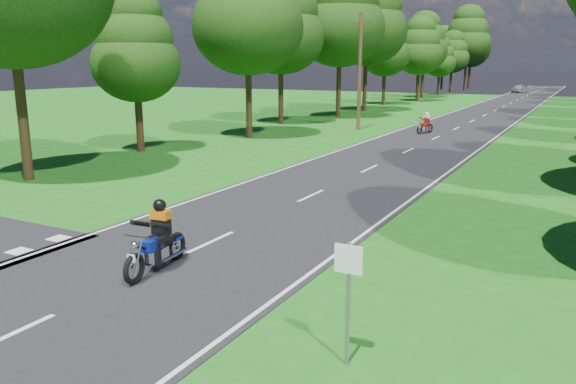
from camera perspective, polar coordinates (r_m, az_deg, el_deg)
The scene contains 9 objects.
ground at distance 13.52m, azimuth -12.83°, elevation -7.36°, with size 160.00×160.00×0.00m, color #165713.
main_road at distance 60.25m, azimuth 20.28°, elevation 7.77°, with size 7.00×140.00×0.02m, color black.
road_markings at distance 58.42m, azimuth 19.88°, elevation 7.68°, with size 7.40×140.00×0.01m.
treeline at distance 69.98m, azimuth 23.27°, elevation 14.92°, with size 40.00×115.35×14.78m.
telegraph_pole at distance 40.17m, azimuth 7.30°, elevation 12.07°, with size 1.20×0.26×8.00m.
road_sign at distance 8.67m, azimuth 6.14°, elevation -9.31°, with size 0.45×0.07×2.00m.
rider_near_blue at distance 12.92m, azimuth -13.32°, elevation -4.41°, with size 0.65×1.96×1.64m, color navy, non-canonical shape.
rider_far_red at distance 38.89m, azimuth 13.77°, elevation 6.85°, with size 0.57×1.71×1.42m, color #B3270D, non-canonical shape.
distant_car at distance 97.86m, azimuth 22.47°, elevation 9.68°, with size 1.55×3.85×1.31m, color #AAADB2.
Camera 1 is at (8.47, -9.47, 4.62)m, focal length 35.00 mm.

